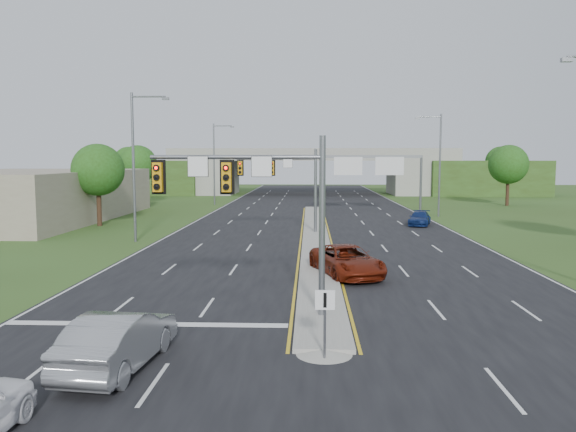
# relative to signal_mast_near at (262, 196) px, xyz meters

# --- Properties ---
(ground) EXTENTS (240.00, 240.00, 0.00)m
(ground) POSITION_rel_signal_mast_near_xyz_m (2.26, 0.07, -4.73)
(ground) COLOR #324819
(ground) RESTS_ON ground
(road) EXTENTS (24.00, 160.00, 0.02)m
(road) POSITION_rel_signal_mast_near_xyz_m (2.26, 35.07, -4.72)
(road) COLOR black
(road) RESTS_ON ground
(median) EXTENTS (2.00, 54.00, 0.16)m
(median) POSITION_rel_signal_mast_near_xyz_m (2.26, 23.07, -4.63)
(median) COLOR gray
(median) RESTS_ON road
(median_nose) EXTENTS (2.00, 2.00, 0.16)m
(median_nose) POSITION_rel_signal_mast_near_xyz_m (2.26, -3.93, -4.63)
(median_nose) COLOR gray
(median_nose) RESTS_ON road
(lane_markings) EXTENTS (23.72, 160.00, 0.01)m
(lane_markings) POSITION_rel_signal_mast_near_xyz_m (1.66, 28.99, -4.70)
(lane_markings) COLOR gold
(lane_markings) RESTS_ON road
(signal_mast_near) EXTENTS (6.62, 0.60, 7.00)m
(signal_mast_near) POSITION_rel_signal_mast_near_xyz_m (0.00, 0.00, 0.00)
(signal_mast_near) COLOR slate
(signal_mast_near) RESTS_ON ground
(signal_mast_far) EXTENTS (6.62, 0.60, 7.00)m
(signal_mast_far) POSITION_rel_signal_mast_near_xyz_m (0.00, 25.00, 0.00)
(signal_mast_far) COLOR slate
(signal_mast_far) RESTS_ON ground
(keep_right_sign) EXTENTS (0.60, 0.13, 2.20)m
(keep_right_sign) POSITION_rel_signal_mast_near_xyz_m (2.26, -4.45, -3.21)
(keep_right_sign) COLOR slate
(keep_right_sign) RESTS_ON ground
(sign_gantry) EXTENTS (11.58, 0.44, 6.67)m
(sign_gantry) POSITION_rel_signal_mast_near_xyz_m (8.95, 44.99, 0.51)
(sign_gantry) COLOR slate
(sign_gantry) RESTS_ON ground
(overpass) EXTENTS (80.00, 14.00, 8.10)m
(overpass) POSITION_rel_signal_mast_near_xyz_m (2.26, 80.07, -1.17)
(overpass) COLOR gray
(overpass) RESTS_ON ground
(lightpole_l_mid) EXTENTS (2.85, 0.25, 11.00)m
(lightpole_l_mid) POSITION_rel_signal_mast_near_xyz_m (-11.03, 20.07, 1.38)
(lightpole_l_mid) COLOR slate
(lightpole_l_mid) RESTS_ON ground
(lightpole_l_far) EXTENTS (2.85, 0.25, 11.00)m
(lightpole_l_far) POSITION_rel_signal_mast_near_xyz_m (-11.03, 55.07, 1.38)
(lightpole_l_far) COLOR slate
(lightpole_l_far) RESTS_ON ground
(lightpole_r_far) EXTENTS (2.85, 0.25, 11.00)m
(lightpole_r_far) POSITION_rel_signal_mast_near_xyz_m (15.56, 40.07, 1.38)
(lightpole_r_far) COLOR slate
(lightpole_r_far) RESTS_ON ground
(tree_l_near) EXTENTS (4.80, 4.80, 7.60)m
(tree_l_near) POSITION_rel_signal_mast_near_xyz_m (-17.74, 30.07, 0.45)
(tree_l_near) COLOR #382316
(tree_l_near) RESTS_ON ground
(tree_l_mid) EXTENTS (5.20, 5.20, 8.12)m
(tree_l_mid) POSITION_rel_signal_mast_near_xyz_m (-21.74, 55.07, 0.78)
(tree_l_mid) COLOR #382316
(tree_l_mid) RESTS_ON ground
(tree_r_mid) EXTENTS (5.20, 5.20, 8.12)m
(tree_r_mid) POSITION_rel_signal_mast_near_xyz_m (28.26, 55.07, 0.78)
(tree_r_mid) COLOR #382316
(tree_r_mid) RESTS_ON ground
(tree_back_a) EXTENTS (6.00, 6.00, 8.85)m
(tree_back_a) POSITION_rel_signal_mast_near_xyz_m (-35.74, 94.07, 1.11)
(tree_back_a) COLOR #382316
(tree_back_a) RESTS_ON ground
(tree_back_b) EXTENTS (5.60, 5.60, 8.32)m
(tree_back_b) POSITION_rel_signal_mast_near_xyz_m (-21.74, 94.07, 0.78)
(tree_back_b) COLOR #382316
(tree_back_b) RESTS_ON ground
(tree_back_c) EXTENTS (5.60, 5.60, 8.32)m
(tree_back_c) POSITION_rel_signal_mast_near_xyz_m (26.26, 94.07, 0.78)
(tree_back_c) COLOR #382316
(tree_back_c) RESTS_ON ground
(tree_back_d) EXTENTS (6.00, 6.00, 8.85)m
(tree_back_d) POSITION_rel_signal_mast_near_xyz_m (40.26, 94.07, 1.11)
(tree_back_d) COLOR #382316
(tree_back_d) RESTS_ON ground
(commercial_building) EXTENTS (18.00, 30.00, 5.00)m
(commercial_building) POSITION_rel_signal_mast_near_xyz_m (-27.74, 35.07, -2.23)
(commercial_building) COLOR gray
(commercial_building) RESTS_ON ground
(car_silver) EXTENTS (2.31, 5.27, 1.69)m
(car_silver) POSITION_rel_signal_mast_near_xyz_m (-3.78, -5.27, -3.86)
(car_silver) COLOR gray
(car_silver) RESTS_ON road
(car_far_a) EXTENTS (4.24, 6.24, 1.59)m
(car_far_a) POSITION_rel_signal_mast_near_xyz_m (3.76, 8.21, -3.91)
(car_far_a) COLOR #621809
(car_far_a) RESTS_ON road
(car_far_b) EXTENTS (2.98, 4.76, 1.29)m
(car_far_b) POSITION_rel_signal_mast_near_xyz_m (12.07, 31.52, -4.06)
(car_far_b) COLOR navy
(car_far_b) RESTS_ON road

